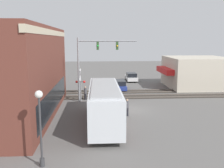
# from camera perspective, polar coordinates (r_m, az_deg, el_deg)

# --- Properties ---
(ground_plane) EXTENTS (120.00, 120.00, 0.00)m
(ground_plane) POSITION_cam_1_polar(r_m,az_deg,el_deg) (26.20, 4.17, -5.88)
(ground_plane) COLOR #605E5B
(brick_building) EXTENTS (17.55, 8.58, 8.39)m
(brick_building) POSITION_cam_1_polar(r_m,az_deg,el_deg) (25.17, -22.82, 2.45)
(brick_building) COLOR brown
(brick_building) RESTS_ON ground
(shop_building) EXTENTS (8.74, 10.01, 4.59)m
(shop_building) POSITION_cam_1_polar(r_m,az_deg,el_deg) (40.53, 18.71, 2.60)
(shop_building) COLOR beige
(shop_building) RESTS_ON ground
(city_bus) EXTENTS (10.43, 2.59, 3.35)m
(city_bus) POSITION_cam_1_polar(r_m,az_deg,el_deg) (21.41, -1.73, -4.38)
(city_bus) COLOR silver
(city_bus) RESTS_ON ground
(traffic_signal_gantry) EXTENTS (0.42, 6.76, 7.46)m
(traffic_signal_gantry) POSITION_cam_1_polar(r_m,az_deg,el_deg) (28.72, -4.20, 6.36)
(traffic_signal_gantry) COLOR gray
(traffic_signal_gantry) RESTS_ON ground
(crossing_signal) EXTENTS (1.41, 1.18, 3.81)m
(crossing_signal) POSITION_cam_1_polar(r_m,az_deg,el_deg) (29.67, -7.23, 0.49)
(crossing_signal) COLOR gray
(crossing_signal) RESTS_ON ground
(streetlamp) EXTENTS (0.44, 0.44, 4.46)m
(streetlamp) POSITION_cam_1_polar(r_m,az_deg,el_deg) (14.59, -16.10, -8.31)
(streetlamp) COLOR #38383A
(streetlamp) RESTS_ON ground
(rail_track_near) EXTENTS (2.60, 60.00, 0.15)m
(rail_track_near) POSITION_cam_1_polar(r_m,az_deg,el_deg) (31.96, 2.76, -2.90)
(rail_track_near) COLOR #332D28
(rail_track_near) RESTS_ON ground
(rail_track_far) EXTENTS (2.60, 60.00, 0.15)m
(rail_track_far) POSITION_cam_1_polar(r_m,az_deg,el_deg) (35.07, 2.20, -1.73)
(rail_track_far) COLOR #332D28
(rail_track_far) RESTS_ON ground
(parked_car_blue) EXTENTS (4.58, 1.82, 1.44)m
(parked_car_blue) POSITION_cam_1_polar(r_m,az_deg,el_deg) (36.27, 1.68, -0.30)
(parked_car_blue) COLOR navy
(parked_car_blue) RESTS_ON ground
(parked_car_white) EXTENTS (4.43, 1.82, 1.50)m
(parked_car_white) POSITION_cam_1_polar(r_m,az_deg,el_deg) (44.11, 4.43, 1.55)
(parked_car_white) COLOR silver
(parked_car_white) RESTS_ON ground
(pedestrian_near_bus) EXTENTS (0.34, 0.34, 1.66)m
(pedestrian_near_bus) POSITION_cam_1_polar(r_m,az_deg,el_deg) (23.90, 3.47, -5.34)
(pedestrian_near_bus) COLOR black
(pedestrian_near_bus) RESTS_ON ground
(pedestrian_at_crossing) EXTENTS (0.34, 0.34, 1.64)m
(pedestrian_at_crossing) POSITION_cam_1_polar(r_m,az_deg,el_deg) (30.42, -6.11, -2.06)
(pedestrian_at_crossing) COLOR black
(pedestrian_at_crossing) RESTS_ON ground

